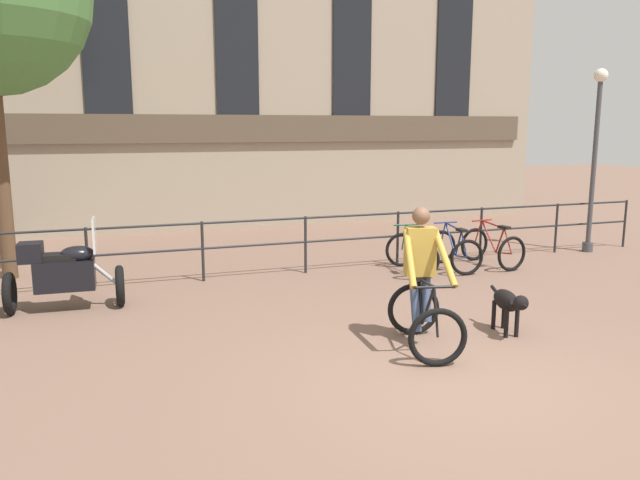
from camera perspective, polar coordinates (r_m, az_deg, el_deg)
The scene contains 10 objects.
ground_plane at distance 7.00m, azimuth 12.51°, elevation -12.24°, with size 60.00×60.00×0.00m, color #7A5B4C.
canal_railing at distance 11.37m, azimuth -1.34°, elevation 0.47°, with size 15.05×0.05×1.05m.
building_facade at distance 16.95m, azimuth -7.88°, elevation 17.85°, with size 18.00×0.72×9.84m.
cyclist_with_bike at distance 7.67m, azimuth 9.38°, elevation -4.11°, with size 0.94×1.30×1.70m.
dog at distance 8.41m, azimuth 16.86°, elevation -5.50°, with size 0.31×0.94×0.61m.
parked_motorcycle at distance 9.81m, azimuth -22.38°, elevation -2.79°, with size 1.65×0.69×1.35m.
parked_bicycle_near_lamp at distance 11.56m, azimuth 8.39°, elevation -1.24°, with size 0.80×1.19×0.86m.
parked_bicycle_mid_left at distance 11.99m, azimuth 12.08°, elevation -0.95°, with size 0.73×1.15×0.86m.
parked_bicycle_mid_right at distance 12.46m, azimuth 15.50°, elevation -0.67°, with size 0.78×1.18×0.86m.
street_lamp at distance 14.39m, azimuth 23.85°, elevation 7.52°, with size 0.28×0.28×3.83m.
Camera 1 is at (-3.51, -5.44, 2.66)m, focal length 35.00 mm.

